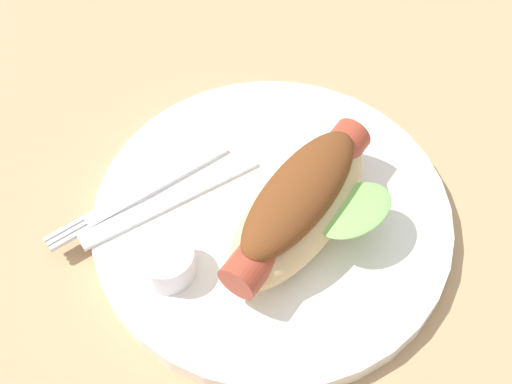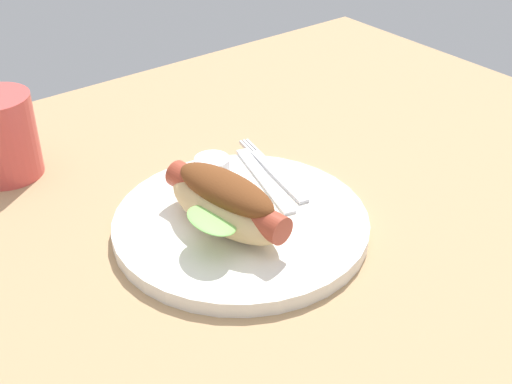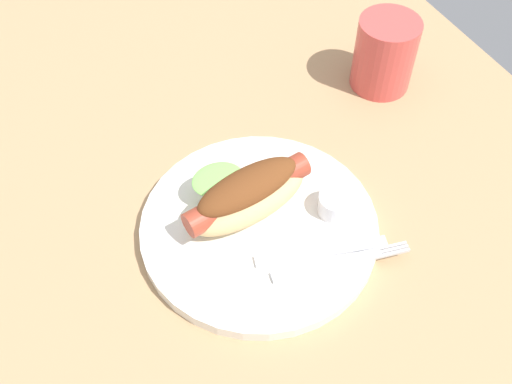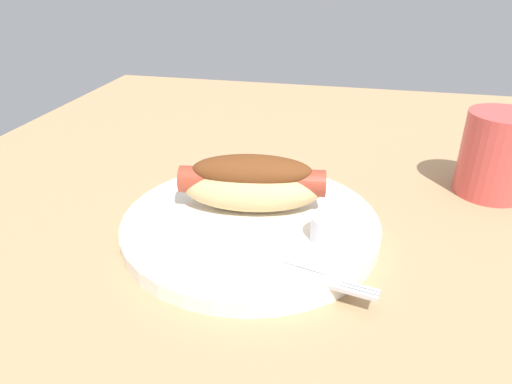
{
  "view_description": "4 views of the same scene",
  "coord_description": "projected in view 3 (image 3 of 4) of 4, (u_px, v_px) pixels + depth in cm",
  "views": [
    {
      "loc": [
        17.57,
        -24.09,
        48.94
      ],
      "look_at": [
        -3.4,
        -1.22,
        3.66
      ],
      "focal_mm": 53.23,
      "sensor_mm": 36.0,
      "label": 1
    },
    {
      "loc": [
        32.16,
        45.96,
        42.0
      ],
      "look_at": [
        -3.9,
        -0.63,
        4.21
      ],
      "focal_mm": 47.54,
      "sensor_mm": 36.0,
      "label": 2
    },
    {
      "loc": [
        -36.74,
        16.9,
        56.72
      ],
      "look_at": [
        -1.17,
        -0.94,
        6.18
      ],
      "focal_mm": 42.24,
      "sensor_mm": 36.0,
      "label": 3
    },
    {
      "loc": [
        -42.64,
        -10.6,
        26.19
      ],
      "look_at": [
        -2.43,
        -1.53,
        4.86
      ],
      "focal_mm": 32.46,
      "sensor_mm": 36.0,
      "label": 4
    }
  ],
  "objects": [
    {
      "name": "knife",
      "position": [
        321.0,
        252.0,
        0.65
      ],
      "size": [
        5.4,
        14.42,
        0.36
      ],
      "primitive_type": "cube",
      "rotation": [
        0.0,
        0.0,
        4.43
      ],
      "color": "silver",
      "rests_on": "plate"
    },
    {
      "name": "fork",
      "position": [
        338.0,
        263.0,
        0.64
      ],
      "size": [
        4.28,
        15.33,
        0.4
      ],
      "rotation": [
        0.0,
        0.0,
        4.51
      ],
      "color": "silver",
      "rests_on": "plate"
    },
    {
      "name": "sauce_ramekin",
      "position": [
        336.0,
        204.0,
        0.67
      ],
      "size": [
        4.0,
        4.0,
        2.51
      ],
      "primitive_type": "cylinder",
      "color": "white",
      "rests_on": "plate"
    },
    {
      "name": "plate",
      "position": [
        259.0,
        227.0,
        0.68
      ],
      "size": [
        26.78,
        26.78,
        1.6
      ],
      "primitive_type": "cylinder",
      "color": "white",
      "rests_on": "ground_plane"
    },
    {
      "name": "drinking_cup",
      "position": [
        385.0,
        54.0,
        0.8
      ],
      "size": [
        8.19,
        8.19,
        10.07
      ],
      "primitive_type": "cylinder",
      "color": "#D84C47",
      "rests_on": "ground_plane"
    },
    {
      "name": "hot_dog",
      "position": [
        246.0,
        193.0,
        0.66
      ],
      "size": [
        9.61,
        15.64,
        6.05
      ],
      "rotation": [
        0.0,
        0.0,
        4.86
      ],
      "color": "#DBB77A",
      "rests_on": "plate"
    },
    {
      "name": "ground_plane",
      "position": [
        244.0,
        225.0,
        0.7
      ],
      "size": [
        120.0,
        90.0,
        1.8
      ],
      "primitive_type": "cube",
      "color": "tan"
    }
  ]
}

